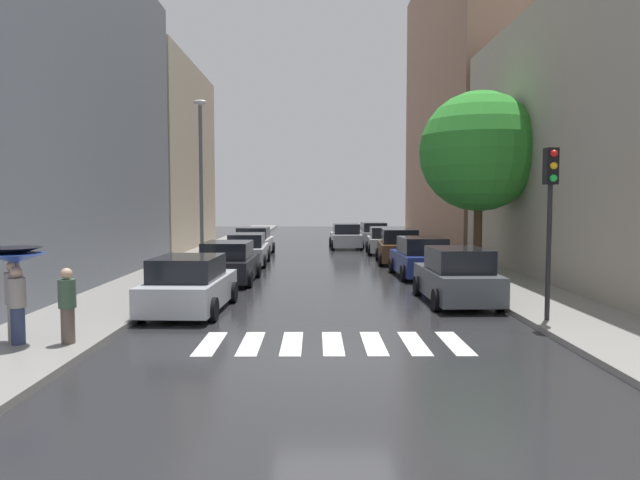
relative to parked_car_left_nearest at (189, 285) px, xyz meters
The scene contains 24 objects.
ground_plane 19.41m from the parked_car_left_nearest, 78.22° to the left, with size 28.00×72.00×0.04m, color #242427.
sidewalk_left 19.17m from the parked_car_left_nearest, 97.62° to the left, with size 3.00×72.00×0.15m, color gray.
sidewalk_right 21.69m from the parked_car_left_nearest, 61.15° to the left, with size 3.00×72.00×0.15m, color gray.
crosswalk_stripes 5.55m from the parked_car_left_nearest, 43.95° to the right, with size 5.85×2.20×0.01m.
building_left_near 10.00m from the parked_car_left_nearest, 148.70° to the left, with size 6.00×19.79×12.83m, color slate.
building_left_mid 23.20m from the parked_car_left_nearest, 108.13° to the left, with size 6.00×13.85×11.75m, color #B2A38C.
building_right_near 16.66m from the parked_car_left_nearest, 20.76° to the left, with size 6.00×19.90×10.76m, color #9E9384.
building_right_mid 32.53m from the parked_car_left_nearest, 61.23° to the left, with size 6.00×21.51×20.71m, color #8C6B56.
parked_car_left_nearest is the anchor object (origin of this frame).
parked_car_left_second 5.93m from the parked_car_left_nearest, 87.69° to the left, with size 2.20×4.22×1.59m.
parked_car_left_third 12.21m from the parked_car_left_nearest, 88.84° to the left, with size 2.09×4.68×1.54m.
parked_car_left_fourth 17.52m from the parked_car_left_nearest, 89.94° to the left, with size 2.23×4.10×1.61m.
parked_car_right_nearest 8.07m from the parked_car_left_nearest, ahead, with size 2.13×4.33×1.70m.
parked_car_right_second 10.94m from the parked_car_left_nearest, 43.44° to the left, with size 2.26×4.27×1.65m.
parked_car_right_third 15.16m from the parked_car_left_nearest, 59.06° to the left, with size 2.32×4.49×1.73m.
parked_car_right_fourth 19.90m from the parked_car_left_nearest, 67.13° to the left, with size 2.27×4.24×1.58m.
parked_car_right_fifth 26.02m from the parked_car_left_nearest, 72.84° to the left, with size 2.16×4.10×1.61m.
car_midroad 22.99m from the parked_car_left_nearest, 75.88° to the left, with size 2.14×4.48×1.63m.
pedestrian_foreground 5.19m from the parked_car_left_nearest, 122.92° to the right, with size 1.17×1.17×2.02m.
pedestrian_near_tree 4.66m from the parked_car_left_nearest, 110.46° to the right, with size 0.36×0.36×1.60m.
pedestrian_by_kerb 5.21m from the parked_car_left_nearest, 120.95° to the right, with size 1.17×1.17×1.90m.
street_tree_right 13.98m from the parked_car_left_nearest, 37.98° to the left, with size 5.01×5.01×7.56m.
traffic_light_right_corner 9.95m from the parked_car_left_nearest, 12.18° to the right, with size 0.30×0.42×4.30m.
lamp_post_left 10.97m from the parked_car_left_nearest, 98.87° to the left, with size 0.60×0.28×7.52m.
Camera 1 is at (-0.39, -11.62, 3.15)m, focal length 33.11 mm.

